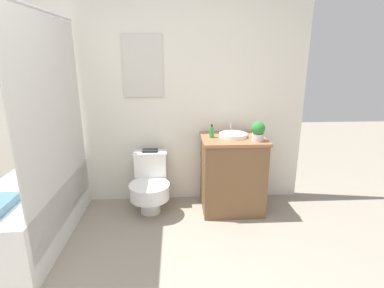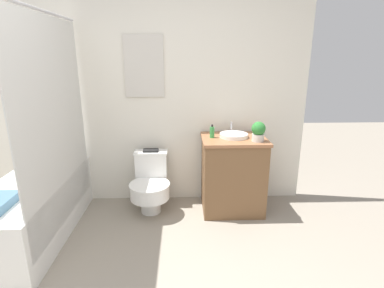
{
  "view_description": "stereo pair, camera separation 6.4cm",
  "coord_description": "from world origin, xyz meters",
  "px_view_note": "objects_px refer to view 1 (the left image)",
  "views": [
    {
      "loc": [
        0.35,
        -1.36,
        1.63
      ],
      "look_at": [
        0.51,
        1.46,
        0.8
      ],
      "focal_mm": 28.0,
      "sensor_mm": 36.0,
      "label": 1
    },
    {
      "loc": [
        0.42,
        -1.36,
        1.63
      ],
      "look_at": [
        0.51,
        1.46,
        0.8
      ],
      "focal_mm": 28.0,
      "sensor_mm": 36.0,
      "label": 2
    }
  ],
  "objects_px": {
    "sink": "(233,135)",
    "book_on_tank": "(150,151)",
    "potted_plant": "(258,131)",
    "toilet": "(150,184)",
    "soap_bottle": "(212,132)"
  },
  "relations": [
    {
      "from": "sink",
      "to": "book_on_tank",
      "type": "xyz_separation_m",
      "value": [
        -0.89,
        0.13,
        -0.2
      ]
    },
    {
      "from": "sink",
      "to": "potted_plant",
      "type": "height_order",
      "value": "potted_plant"
    },
    {
      "from": "potted_plant",
      "to": "book_on_tank",
      "type": "height_order",
      "value": "potted_plant"
    },
    {
      "from": "toilet",
      "to": "sink",
      "type": "distance_m",
      "value": 1.03
    },
    {
      "from": "toilet",
      "to": "book_on_tank",
      "type": "height_order",
      "value": "book_on_tank"
    },
    {
      "from": "toilet",
      "to": "book_on_tank",
      "type": "distance_m",
      "value": 0.36
    },
    {
      "from": "toilet",
      "to": "sink",
      "type": "xyz_separation_m",
      "value": [
        0.89,
        0.01,
        0.53
      ]
    },
    {
      "from": "potted_plant",
      "to": "book_on_tank",
      "type": "xyz_separation_m",
      "value": [
        -1.1,
        0.3,
        -0.28
      ]
    },
    {
      "from": "sink",
      "to": "soap_bottle",
      "type": "distance_m",
      "value": 0.23
    },
    {
      "from": "toilet",
      "to": "book_on_tank",
      "type": "xyz_separation_m",
      "value": [
        0.0,
        0.14,
        0.33
      ]
    },
    {
      "from": "book_on_tank",
      "to": "sink",
      "type": "bearing_deg",
      "value": -8.46
    },
    {
      "from": "sink",
      "to": "soap_bottle",
      "type": "bearing_deg",
      "value": -177.52
    },
    {
      "from": "toilet",
      "to": "sink",
      "type": "bearing_deg",
      "value": 0.85
    },
    {
      "from": "sink",
      "to": "book_on_tank",
      "type": "height_order",
      "value": "sink"
    },
    {
      "from": "potted_plant",
      "to": "toilet",
      "type": "bearing_deg",
      "value": 172.09
    }
  ]
}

